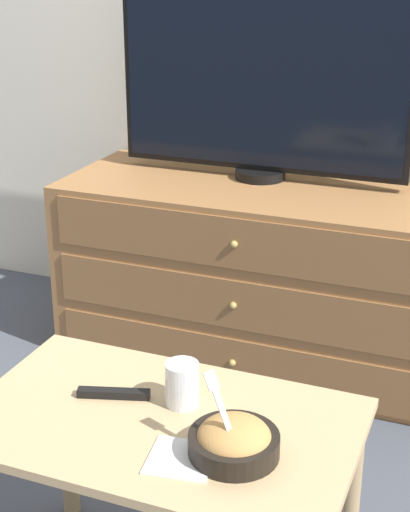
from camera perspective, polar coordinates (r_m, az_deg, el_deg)
ground_plane at (r=3.22m, az=3.19°, el=-3.98°), size 12.00×12.00×0.00m
dresser at (r=2.78m, az=4.08°, el=-1.22°), size 1.38×0.59×0.63m
tv at (r=2.70m, az=4.23°, el=12.27°), size 1.02×0.18×0.63m
coffee_table at (r=1.68m, az=-3.21°, el=-14.32°), size 0.80×0.49×0.50m
takeout_bowl at (r=1.52m, az=2.12°, el=-13.29°), size 0.17×0.17×0.17m
drink_cup at (r=1.66m, az=-1.67°, el=-9.46°), size 0.07×0.07×0.10m
napkin at (r=1.52m, az=-1.76°, el=-14.51°), size 0.14×0.14×0.00m
remote_control at (r=1.71m, az=-6.66°, el=-9.90°), size 0.16×0.07×0.02m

